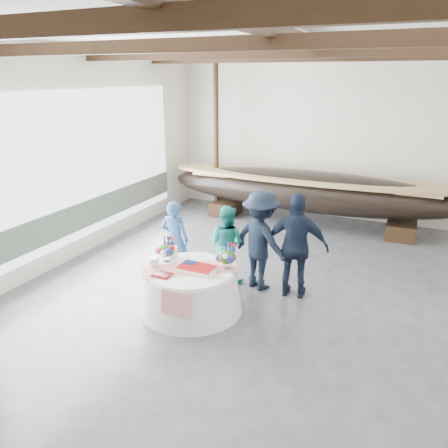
% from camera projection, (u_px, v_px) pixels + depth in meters
% --- Properties ---
extents(floor, '(10.00, 12.00, 0.01)m').
position_uv_depth(floor, '(281.00, 317.00, 7.40)').
color(floor, '#3D3D42').
rests_on(floor, ground).
extents(wall_back, '(10.00, 0.02, 4.50)m').
position_uv_depth(wall_back, '(350.00, 138.00, 11.85)').
color(wall_back, silver).
rests_on(wall_back, ground).
extents(wall_left, '(0.02, 12.00, 4.50)m').
position_uv_depth(wall_left, '(42.00, 162.00, 8.60)').
color(wall_left, silver).
rests_on(wall_left, ground).
extents(ceiling, '(10.00, 12.00, 0.01)m').
position_uv_depth(ceiling, '(295.00, 27.00, 5.94)').
color(ceiling, white).
rests_on(ceiling, wall_back).
extents(pavilion_structure, '(9.80, 11.76, 4.50)m').
position_uv_depth(pavilion_structure, '(308.00, 67.00, 6.82)').
color(pavilion_structure, black).
rests_on(pavilion_structure, ground).
extents(open_bay, '(0.03, 7.00, 3.20)m').
position_uv_depth(open_bay, '(82.00, 174.00, 9.58)').
color(open_bay, silver).
rests_on(open_bay, ground).
extents(longboat_display, '(8.01, 1.60, 1.50)m').
position_uv_depth(longboat_display, '(308.00, 191.00, 11.62)').
color(longboat_display, black).
rests_on(longboat_display, ground).
extents(banquet_table, '(1.78, 1.78, 0.77)m').
position_uv_depth(banquet_table, '(191.00, 289.00, 7.53)').
color(banquet_table, white).
rests_on(banquet_table, ground).
extents(tabletop_items, '(1.66, 1.39, 0.40)m').
position_uv_depth(tabletop_items, '(192.00, 258.00, 7.49)').
color(tabletop_items, red).
rests_on(tabletop_items, banquet_table).
extents(guest_woman_blue, '(0.60, 0.42, 1.58)m').
position_uv_depth(guest_woman_blue, '(175.00, 239.00, 8.66)').
color(guest_woman_blue, '#294D83').
rests_on(guest_woman_blue, ground).
extents(guest_woman_teal, '(0.78, 0.62, 1.54)m').
position_uv_depth(guest_woman_teal, '(226.00, 244.00, 8.50)').
color(guest_woman_teal, '#1A867A').
rests_on(guest_woman_teal, ground).
extents(guest_man_left, '(1.41, 1.13, 1.91)m').
position_uv_depth(guest_man_left, '(261.00, 241.00, 8.14)').
color(guest_man_left, black).
rests_on(guest_man_left, ground).
extents(guest_man_right, '(1.19, 0.60, 1.95)m').
position_uv_depth(guest_man_right, '(297.00, 246.00, 7.81)').
color(guest_man_right, black).
rests_on(guest_man_right, ground).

